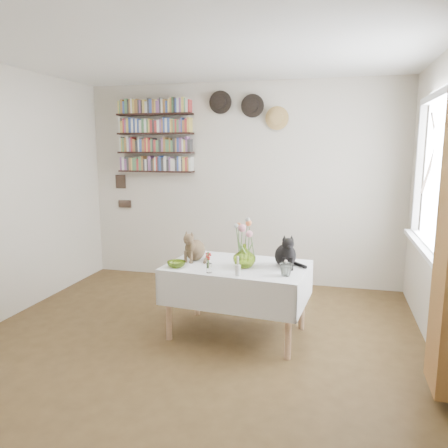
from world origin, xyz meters
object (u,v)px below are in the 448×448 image
(black_cat, at_px, (286,249))
(tabby_cat, at_px, (195,244))
(bookshelf_unit, at_px, (155,137))
(flower_vase, at_px, (244,256))
(dining_table, at_px, (237,282))

(black_cat, bearing_deg, tabby_cat, 162.29)
(black_cat, height_order, bookshelf_unit, bookshelf_unit)
(flower_vase, relative_size, bookshelf_unit, 0.21)
(bookshelf_unit, bearing_deg, flower_vase, -47.17)
(tabby_cat, bearing_deg, black_cat, 13.78)
(tabby_cat, distance_m, flower_vase, 0.52)
(dining_table, distance_m, tabby_cat, 0.53)
(dining_table, distance_m, flower_vase, 0.29)
(dining_table, bearing_deg, black_cat, 7.23)
(black_cat, bearing_deg, flower_vase, -177.59)
(dining_table, bearing_deg, tabby_cat, 169.90)
(flower_vase, distance_m, bookshelf_unit, 2.47)
(dining_table, bearing_deg, flower_vase, -39.69)
(flower_vase, xyz_separation_m, bookshelf_unit, (-1.51, 1.63, 1.07))
(dining_table, distance_m, bookshelf_unit, 2.52)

